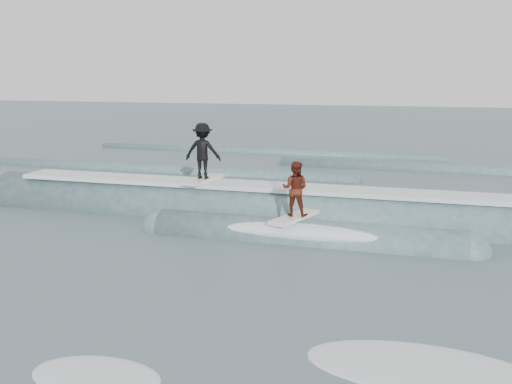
# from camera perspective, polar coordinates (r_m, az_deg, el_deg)

# --- Properties ---
(ground) EXTENTS (160.00, 160.00, 0.00)m
(ground) POSITION_cam_1_polar(r_m,az_deg,el_deg) (13.39, -6.64, -9.12)
(ground) COLOR #40515D
(ground) RESTS_ON ground
(breaking_wave) EXTENTS (22.38, 3.87, 2.18)m
(breaking_wave) POSITION_cam_1_polar(r_m,az_deg,el_deg) (18.69, 1.50, -2.89)
(breaking_wave) COLOR #375A5D
(breaking_wave) RESTS_ON ground
(surfer_black) EXTENTS (1.29, 2.06, 1.99)m
(surfer_black) POSITION_cam_1_polar(r_m,az_deg,el_deg) (19.45, -5.34, 3.93)
(surfer_black) COLOR silver
(surfer_black) RESTS_ON ground
(surfer_red) EXTENTS (1.16, 2.07, 1.69)m
(surfer_red) POSITION_cam_1_polar(r_m,az_deg,el_deg) (16.41, 3.93, -0.03)
(surfer_red) COLOR white
(surfer_red) RESTS_ON ground
(whitewater) EXTENTS (16.83, 7.46, 0.10)m
(whitewater) POSITION_cam_1_polar(r_m,az_deg,el_deg) (11.24, 2.75, -13.24)
(whitewater) COLOR white
(whitewater) RESTS_ON ground
(far_swells) EXTENTS (39.38, 8.65, 0.80)m
(far_swells) POSITION_cam_1_polar(r_m,az_deg,el_deg) (29.97, 6.33, 2.48)
(far_swells) COLOR #375A5D
(far_swells) RESTS_ON ground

